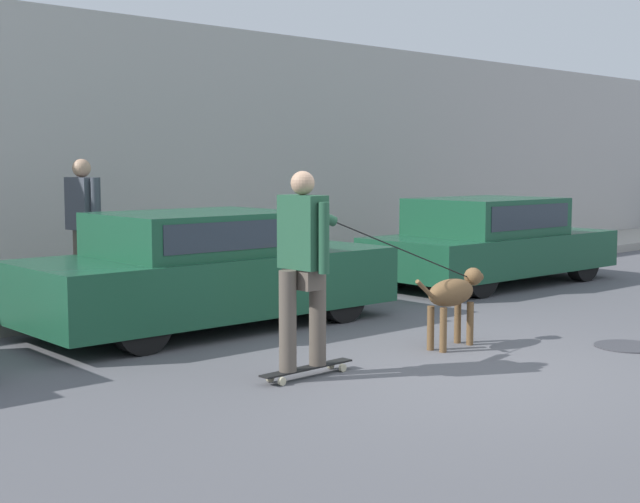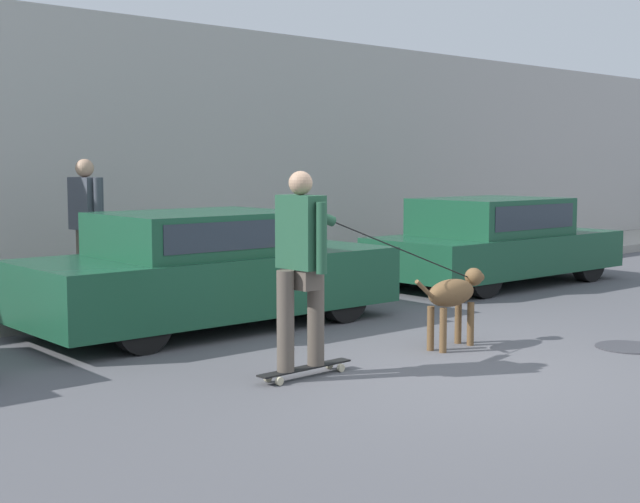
{
  "view_description": "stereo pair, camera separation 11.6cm",
  "coord_description": "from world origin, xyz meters",
  "px_view_note": "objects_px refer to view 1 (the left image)",
  "views": [
    {
      "loc": [
        -6.07,
        -4.75,
        1.82
      ],
      "look_at": [
        -0.15,
        1.58,
        0.95
      ],
      "focal_mm": 50.0,
      "sensor_mm": 36.0,
      "label": 1
    },
    {
      "loc": [
        -5.99,
        -4.83,
        1.82
      ],
      "look_at": [
        -0.15,
        1.58,
        0.95
      ],
      "focal_mm": 50.0,
      "sensor_mm": 36.0,
      "label": 2
    }
  ],
  "objects_px": {
    "skateboarder": "(304,261)",
    "pedestrian_with_bag": "(84,223)",
    "parked_car_2": "(491,242)",
    "dog": "(453,295)",
    "fire_hydrant": "(534,247)",
    "parked_car_1": "(207,272)"
  },
  "relations": [
    {
      "from": "parked_car_1",
      "to": "pedestrian_with_bag",
      "type": "relative_size",
      "value": 2.48
    },
    {
      "from": "parked_car_1",
      "to": "pedestrian_with_bag",
      "type": "distance_m",
      "value": 1.85
    },
    {
      "from": "parked_car_1",
      "to": "dog",
      "type": "xyz_separation_m",
      "value": [
        1.15,
        -2.51,
        -0.1
      ]
    },
    {
      "from": "skateboarder",
      "to": "dog",
      "type": "bearing_deg",
      "value": -2.23
    },
    {
      "from": "pedestrian_with_bag",
      "to": "fire_hydrant",
      "type": "bearing_deg",
      "value": 169.25
    },
    {
      "from": "skateboarder",
      "to": "parked_car_1",
      "type": "bearing_deg",
      "value": 72.3
    },
    {
      "from": "parked_car_1",
      "to": "pedestrian_with_bag",
      "type": "bearing_deg",
      "value": 109.76
    },
    {
      "from": "parked_car_2",
      "to": "pedestrian_with_bag",
      "type": "bearing_deg",
      "value": 164.9
    },
    {
      "from": "dog",
      "to": "fire_hydrant",
      "type": "relative_size",
      "value": 1.58
    },
    {
      "from": "dog",
      "to": "fire_hydrant",
      "type": "xyz_separation_m",
      "value": [
        6.32,
        3.24,
        -0.15
      ]
    },
    {
      "from": "parked_car_1",
      "to": "dog",
      "type": "relative_size",
      "value": 3.85
    },
    {
      "from": "fire_hydrant",
      "to": "pedestrian_with_bag",
      "type": "bearing_deg",
      "value": 173.06
    },
    {
      "from": "parked_car_2",
      "to": "parked_car_1",
      "type": "bearing_deg",
      "value": -178.67
    },
    {
      "from": "pedestrian_with_bag",
      "to": "parked_car_2",
      "type": "bearing_deg",
      "value": 159.76
    },
    {
      "from": "parked_car_2",
      "to": "pedestrian_with_bag",
      "type": "height_order",
      "value": "pedestrian_with_bag"
    },
    {
      "from": "skateboarder",
      "to": "pedestrian_with_bag",
      "type": "xyz_separation_m",
      "value": [
        0.21,
        4.15,
        0.1
      ]
    },
    {
      "from": "parked_car_2",
      "to": "skateboarder",
      "type": "bearing_deg",
      "value": -156.37
    },
    {
      "from": "pedestrian_with_bag",
      "to": "skateboarder",
      "type": "bearing_deg",
      "value": 83.35
    },
    {
      "from": "skateboarder",
      "to": "pedestrian_with_bag",
      "type": "bearing_deg",
      "value": 86.82
    },
    {
      "from": "parked_car_1",
      "to": "parked_car_2",
      "type": "xyz_separation_m",
      "value": [
        5.21,
        -0.0,
        0.01
      ]
    },
    {
      "from": "pedestrian_with_bag",
      "to": "dog",
      "type": "bearing_deg",
      "value": 108.32
    },
    {
      "from": "fire_hydrant",
      "to": "parked_car_1",
      "type": "bearing_deg",
      "value": -174.48
    }
  ]
}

